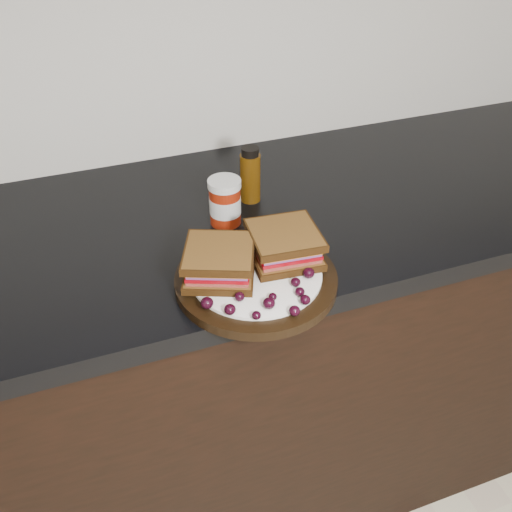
{
  "coord_description": "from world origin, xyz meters",
  "views": [
    {
      "loc": [
        -0.1,
        0.77,
        1.53
      ],
      "look_at": [
        0.17,
        1.48,
        0.96
      ],
      "focal_mm": 40.0,
      "sensor_mm": 36.0,
      "label": 1
    }
  ],
  "objects": [
    {
      "name": "grape_2",
      "position": [
        0.09,
        1.4,
        0.93
      ],
      "size": [
        0.02,
        0.02,
        0.02
      ],
      "primitive_type": "ellipsoid",
      "color": "black",
      "rests_on": "plate"
    },
    {
      "name": "grape_0",
      "position": [
        0.06,
        1.42,
        0.93
      ],
      "size": [
        0.02,
        0.02,
        0.02
      ],
      "primitive_type": "ellipsoid",
      "color": "black",
      "rests_on": "plate"
    },
    {
      "name": "grape_18",
      "position": [
        0.07,
        1.49,
        0.93
      ],
      "size": [
        0.02,
        0.02,
        0.02
      ],
      "primitive_type": "ellipsoid",
      "color": "black",
      "rests_on": "plate"
    },
    {
      "name": "condiment_jar",
      "position": [
        0.18,
        1.68,
        0.95
      ],
      "size": [
        0.08,
        0.08,
        0.1
      ],
      "primitive_type": "cylinder",
      "rotation": [
        0.0,
        0.0,
        -0.37
      ],
      "color": "maroon",
      "rests_on": "countertop"
    },
    {
      "name": "grape_10",
      "position": [
        0.25,
        1.44,
        0.93
      ],
      "size": [
        0.02,
        0.02,
        0.02
      ],
      "primitive_type": "ellipsoid",
      "color": "black",
      "rests_on": "plate"
    },
    {
      "name": "grape_17",
      "position": [
        0.1,
        1.51,
        0.93
      ],
      "size": [
        0.02,
        0.02,
        0.02
      ],
      "primitive_type": "ellipsoid",
      "color": "black",
      "rests_on": "plate"
    },
    {
      "name": "oil_bottle",
      "position": [
        0.25,
        1.75,
        0.96
      ],
      "size": [
        0.05,
        0.05,
        0.12
      ],
      "primitive_type": "cylinder",
      "rotation": [
        0.0,
        0.0,
        -0.1
      ],
      "color": "#462907",
      "rests_on": "countertop"
    },
    {
      "name": "grape_15",
      "position": [
        0.13,
        1.51,
        0.93
      ],
      "size": [
        0.02,
        0.02,
        0.02
      ],
      "primitive_type": "ellipsoid",
      "color": "black",
      "rests_on": "plate"
    },
    {
      "name": "grape_22",
      "position": [
        0.09,
        1.48,
        0.93
      ],
      "size": [
        0.02,
        0.02,
        0.02
      ],
      "primitive_type": "ellipsoid",
      "color": "black",
      "rests_on": "plate"
    },
    {
      "name": "base_cabinets",
      "position": [
        0.0,
        1.7,
        0.43
      ],
      "size": [
        3.96,
        0.58,
        0.86
      ],
      "primitive_type": "cube",
      "color": "black",
      "rests_on": "ground_plane"
    },
    {
      "name": "grape_7",
      "position": [
        0.21,
        1.38,
        0.93
      ],
      "size": [
        0.02,
        0.02,
        0.02
      ],
      "primitive_type": "ellipsoid",
      "color": "black",
      "rests_on": "plate"
    },
    {
      "name": "grape_1",
      "position": [
        0.12,
        1.42,
        0.93
      ],
      "size": [
        0.02,
        0.02,
        0.02
      ],
      "primitive_type": "ellipsoid",
      "color": "black",
      "rests_on": "plate"
    },
    {
      "name": "grape_14",
      "position": [
        0.23,
        1.53,
        0.93
      ],
      "size": [
        0.02,
        0.02,
        0.02
      ],
      "primitive_type": "ellipsoid",
      "color": "black",
      "rests_on": "plate"
    },
    {
      "name": "grape_3",
      "position": [
        0.13,
        1.37,
        0.93
      ],
      "size": [
        0.01,
        0.01,
        0.01
      ],
      "primitive_type": "ellipsoid",
      "color": "black",
      "rests_on": "plate"
    },
    {
      "name": "grape_11",
      "position": [
        0.24,
        1.47,
        0.93
      ],
      "size": [
        0.02,
        0.02,
        0.02
      ],
      "primitive_type": "ellipsoid",
      "color": "black",
      "rests_on": "plate"
    },
    {
      "name": "countertop",
      "position": [
        0.0,
        1.7,
        0.88
      ],
      "size": [
        3.98,
        0.6,
        0.04
      ],
      "primitive_type": "cube",
      "color": "black",
      "rests_on": "base_cabinets"
    },
    {
      "name": "sandwich_right",
      "position": [
        0.23,
        1.5,
        0.95
      ],
      "size": [
        0.13,
        0.13,
        0.05
      ],
      "primitive_type": null,
      "rotation": [
        0.0,
        0.0,
        -0.09
      ],
      "color": "brown",
      "rests_on": "plate"
    },
    {
      "name": "grape_8",
      "position": [
        0.21,
        1.4,
        0.93
      ],
      "size": [
        0.02,
        0.02,
        0.02
      ],
      "primitive_type": "ellipsoid",
      "color": "black",
      "rests_on": "plate"
    },
    {
      "name": "grape_5",
      "position": [
        0.17,
        1.41,
        0.93
      ],
      "size": [
        0.01,
        0.01,
        0.01
      ],
      "primitive_type": "ellipsoid",
      "color": "black",
      "rests_on": "plate"
    },
    {
      "name": "grape_6",
      "position": [
        0.19,
        1.36,
        0.93
      ],
      "size": [
        0.02,
        0.02,
        0.02
      ],
      "primitive_type": "ellipsoid",
      "color": "black",
      "rests_on": "plate"
    },
    {
      "name": "sandwich_left",
      "position": [
        0.11,
        1.5,
        0.95
      ],
      "size": [
        0.15,
        0.15,
        0.05
      ],
      "primitive_type": null,
      "rotation": [
        0.0,
        0.0,
        -0.39
      ],
      "color": "brown",
      "rests_on": "plate"
    },
    {
      "name": "plate",
      "position": [
        0.17,
        1.48,
        0.91
      ],
      "size": [
        0.28,
        0.28,
        0.02
      ],
      "primitive_type": "cylinder",
      "color": "black",
      "rests_on": "countertop"
    },
    {
      "name": "grape_4",
      "position": [
        0.15,
        1.39,
        0.93
      ],
      "size": [
        0.02,
        0.02,
        0.02
      ],
      "primitive_type": "ellipsoid",
      "color": "black",
      "rests_on": "plate"
    },
    {
      "name": "grape_13",
      "position": [
        0.25,
        1.51,
        0.93
      ],
      "size": [
        0.02,
        0.02,
        0.02
      ],
      "primitive_type": "ellipsoid",
      "color": "black",
      "rests_on": "plate"
    },
    {
      "name": "grape_16",
      "position": [
        0.09,
        1.51,
        0.93
      ],
      "size": [
        0.02,
        0.02,
        0.02
      ],
      "primitive_type": "ellipsoid",
      "color": "black",
      "rests_on": "plate"
    },
    {
      "name": "grape_21",
      "position": [
        0.12,
        1.5,
        0.93
      ],
      "size": [
        0.02,
        0.02,
        0.01
      ],
      "primitive_type": "ellipsoid",
      "color": "black",
      "rests_on": "plate"
    },
    {
      "name": "grape_20",
      "position": [
        0.13,
        1.5,
        0.93
      ],
      "size": [
        0.02,
        0.02,
        0.02
      ],
      "primitive_type": "ellipsoid",
      "color": "black",
      "rests_on": "plate"
    },
    {
      "name": "grape_19",
      "position": [
        0.08,
        1.47,
        0.93
      ],
      "size": [
        0.02,
        0.02,
        0.02
      ],
      "primitive_type": "ellipsoid",
      "color": "black",
      "rests_on": "plate"
    },
    {
      "name": "grape_9",
      "position": [
        0.22,
        1.42,
        0.93
      ],
      "size": [
        0.02,
        0.02,
        0.02
      ],
      "primitive_type": "ellipsoid",
      "color": "black",
      "rests_on": "plate"
    },
    {
      "name": "grape_12",
      "position": [
        0.26,
        1.47,
        0.93
      ],
      "size": [
        0.02,
        0.02,
        0.02
      ],
      "primitive_type": "ellipsoid",
      "color": "black",
      "rests_on": "plate"
    }
  ]
}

